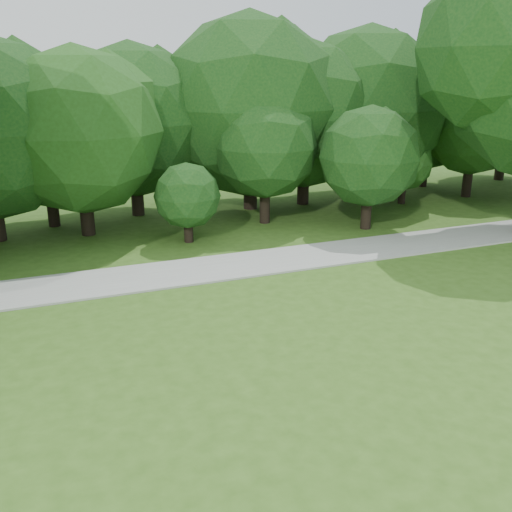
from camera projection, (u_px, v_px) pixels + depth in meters
ground at (410, 399)px, 10.28m from camera, size 100.00×100.00×0.00m
walkway at (251, 263)px, 17.35m from camera, size 60.00×2.20×0.06m
tree_line at (203, 121)px, 22.24m from camera, size 40.79×11.47×7.91m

